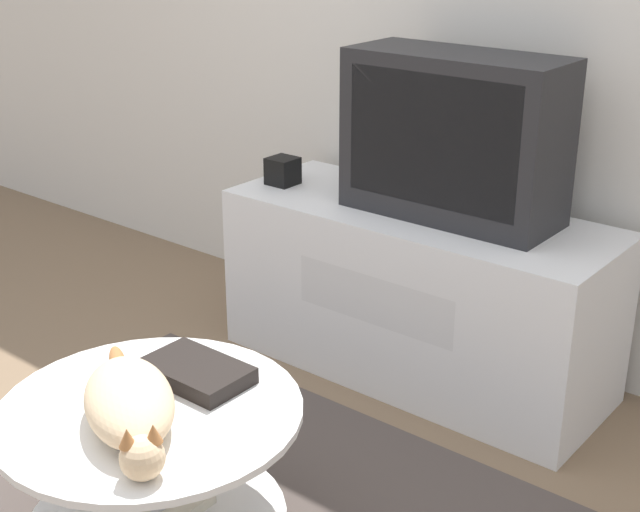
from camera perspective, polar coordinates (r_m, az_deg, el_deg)
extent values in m
cube|color=white|center=(3.00, 6.17, -2.33)|extent=(1.30, 0.50, 0.58)
cube|color=silver|center=(2.79, 3.46, -2.86)|extent=(0.59, 0.01, 0.16)
cube|color=#232326|center=(2.79, 8.61, 7.58)|extent=(0.68, 0.28, 0.51)
cube|color=black|center=(2.68, 7.09, 7.30)|extent=(0.58, 0.01, 0.40)
cube|color=black|center=(3.14, -2.40, 5.46)|extent=(0.10, 0.10, 0.10)
cylinder|color=#B7B7BC|center=(2.20, -10.45, -14.42)|extent=(0.04, 0.04, 0.40)
cylinder|color=white|center=(2.08, -10.85, -9.72)|extent=(0.70, 0.70, 0.02)
cube|color=beige|center=(2.27, -10.19, -15.11)|extent=(0.20, 0.17, 0.03)
cube|color=black|center=(2.16, -7.93, -7.35)|extent=(0.26, 0.16, 0.04)
ellipsoid|color=beige|center=(2.00, -12.12, -9.06)|extent=(0.41, 0.36, 0.12)
sphere|color=beige|center=(1.83, -11.30, -12.56)|extent=(0.09, 0.09, 0.09)
cone|color=#B2703D|center=(1.81, -10.61, -11.08)|extent=(0.04, 0.04, 0.04)
cone|color=#B2703D|center=(1.80, -12.24, -11.29)|extent=(0.04, 0.04, 0.04)
ellipsoid|color=#B2703D|center=(2.22, -12.80, -6.72)|extent=(0.17, 0.13, 0.04)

